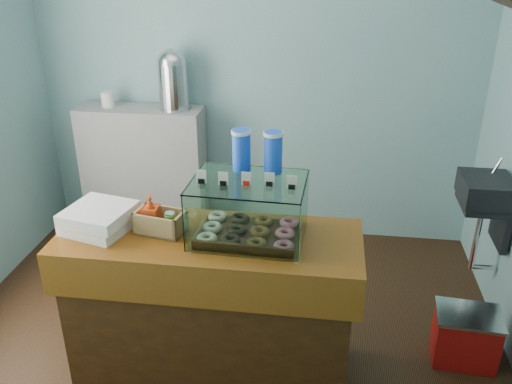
# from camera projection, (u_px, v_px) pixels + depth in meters

# --- Properties ---
(ground) EXTENTS (3.50, 3.50, 0.00)m
(ground) POSITION_uv_depth(u_px,v_px,m) (223.00, 340.00, 3.44)
(ground) COLOR black
(ground) RESTS_ON ground
(room_shell) EXTENTS (3.54, 3.04, 2.82)m
(room_shell) POSITION_uv_depth(u_px,v_px,m) (219.00, 71.00, 2.72)
(room_shell) COLOR #739DA8
(room_shell) RESTS_ON ground
(counter) EXTENTS (1.60, 0.60, 0.90)m
(counter) POSITION_uv_depth(u_px,v_px,m) (212.00, 305.00, 3.01)
(counter) COLOR #45230D
(counter) RESTS_ON ground
(back_shelf) EXTENTS (1.00, 0.32, 1.10)m
(back_shelf) POSITION_uv_depth(u_px,v_px,m) (145.00, 172.00, 4.50)
(back_shelf) COLOR gray
(back_shelf) RESTS_ON ground
(display_case) EXTENTS (0.59, 0.45, 0.53)m
(display_case) POSITION_uv_depth(u_px,v_px,m) (251.00, 203.00, 2.78)
(display_case) COLOR #352010
(display_case) RESTS_ON counter
(condiment_crate) EXTENTS (0.27, 0.19, 0.20)m
(condiment_crate) POSITION_uv_depth(u_px,v_px,m) (158.00, 219.00, 2.84)
(condiment_crate) COLOR tan
(condiment_crate) RESTS_ON counter
(pastry_boxes) EXTENTS (0.39, 0.40, 0.13)m
(pastry_boxes) POSITION_uv_depth(u_px,v_px,m) (99.00, 218.00, 2.87)
(pastry_boxes) COLOR white
(pastry_boxes) RESTS_ON counter
(coffee_urn) EXTENTS (0.25, 0.25, 0.47)m
(coffee_urn) POSITION_uv_depth(u_px,v_px,m) (173.00, 78.00, 4.13)
(coffee_urn) COLOR silver
(coffee_urn) RESTS_ON back_shelf
(red_cooler) EXTENTS (0.40, 0.32, 0.33)m
(red_cooler) POSITION_uv_depth(u_px,v_px,m) (465.00, 336.00, 3.22)
(red_cooler) COLOR #B3100E
(red_cooler) RESTS_ON ground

